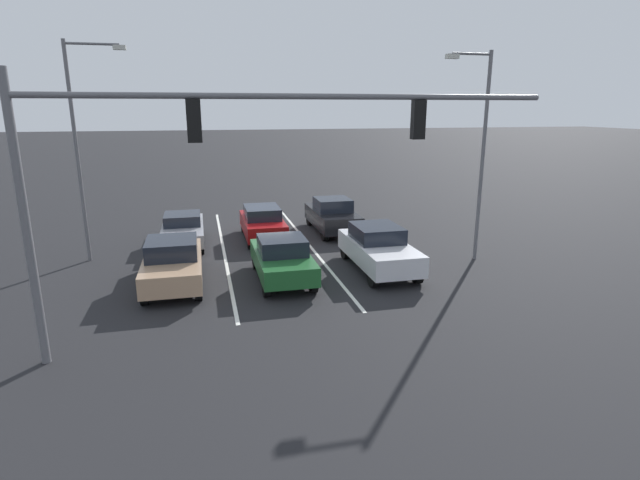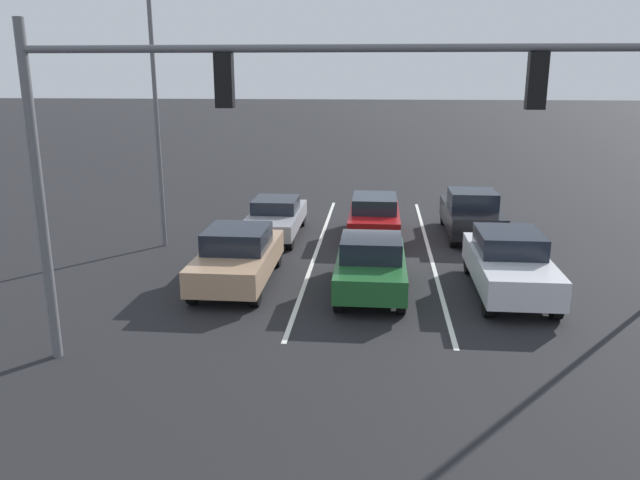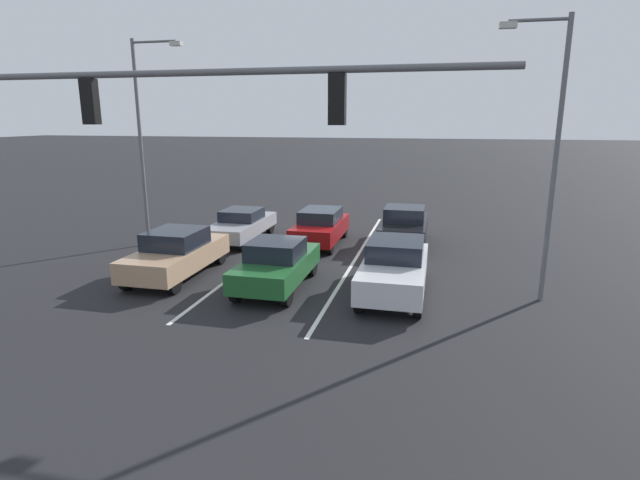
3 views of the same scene
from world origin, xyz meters
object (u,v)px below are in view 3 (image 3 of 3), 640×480
Objects in this scene: car_silver_leftlane_front at (395,267)px; car_tan_rightlane_front at (176,253)px; car_darkgreen_midlane_front at (277,264)px; traffic_signal_gantry at (101,133)px; street_lamp_right_shoulder at (145,130)px; car_gray_rightlane_second at (241,224)px; car_black_leftlane_second at (404,227)px; street_lamp_left_shoulder at (550,144)px; car_maroon_midlane_second at (320,226)px.

car_silver_leftlane_front is 7.24m from car_tan_rightlane_front.
car_darkgreen_midlane_front is 0.33× the size of traffic_signal_gantry.
car_silver_leftlane_front is 0.56× the size of street_lamp_right_shoulder.
car_black_leftlane_second reaches higher than car_gray_rightlane_second.
street_lamp_left_shoulder is at bearing -178.36° from car_tan_rightlane_front.
traffic_signal_gantry reaches higher than car_tan_rightlane_front.
street_lamp_left_shoulder is (-4.16, 5.59, 3.68)m from car_black_leftlane_second.
car_maroon_midlane_second is at bearing -103.74° from traffic_signal_gantry.
car_silver_leftlane_front is 6.51m from car_maroon_midlane_second.
street_lamp_left_shoulder is at bearing 146.46° from car_maroon_midlane_second.
street_lamp_left_shoulder is at bearing -173.93° from car_silver_leftlane_front.
car_darkgreen_midlane_front is 1.00× the size of car_maroon_midlane_second.
car_maroon_midlane_second is 3.48m from car_gray_rightlane_second.
car_tan_rightlane_front is 0.36× the size of traffic_signal_gantry.
car_tan_rightlane_front is 1.08× the size of car_darkgreen_midlane_front.
car_silver_leftlane_front is 1.01× the size of car_gray_rightlane_second.
car_maroon_midlane_second is at bearing -165.67° from street_lamp_right_shoulder.
car_silver_leftlane_front is 1.10× the size of car_maroon_midlane_second.
street_lamp_left_shoulder reaches higher than car_maroon_midlane_second.
car_black_leftlane_second is (-3.42, -0.57, 0.04)m from car_maroon_midlane_second.
car_black_leftlane_second is at bearing -118.81° from traffic_signal_gantry.
car_darkgreen_midlane_front is 7.20m from car_black_leftlane_second.
car_gray_rightlane_second is at bearing -154.28° from street_lamp_right_shoulder.
street_lamp_right_shoulder is at bearing -12.93° from street_lamp_left_shoulder.
car_darkgreen_midlane_front is (-3.64, 0.40, -0.01)m from car_tan_rightlane_front.
car_maroon_midlane_second is 0.33× the size of traffic_signal_gantry.
car_gray_rightlane_second is 0.36× the size of traffic_signal_gantry.
street_lamp_right_shoulder is (10.33, -3.72, 3.88)m from car_silver_leftlane_front.
car_darkgreen_midlane_front is (3.60, 0.29, -0.05)m from car_silver_leftlane_front.
traffic_signal_gantry is (-0.99, 10.05, 4.14)m from car_gray_rightlane_second.
car_silver_leftlane_front is 3.61m from car_darkgreen_midlane_front.
car_darkgreen_midlane_front reaches higher than car_maroon_midlane_second.
traffic_signal_gantry is at bearing 116.82° from street_lamp_right_shoulder.
street_lamp_right_shoulder is at bearing -49.45° from car_tan_rightlane_front.
street_lamp_left_shoulder is (-11.06, 4.88, 3.78)m from car_gray_rightlane_second.
car_black_leftlane_second is 11.16m from street_lamp_right_shoulder.
car_maroon_midlane_second is 3.47m from car_black_leftlane_second.
car_black_leftlane_second is (0.14, -6.02, -0.02)m from car_silver_leftlane_front.
car_black_leftlane_second is 12.93m from traffic_signal_gantry.
car_silver_leftlane_front is 0.58× the size of street_lamp_left_shoulder.
traffic_signal_gantry is (2.45, 4.45, 4.07)m from car_darkgreen_midlane_front.
car_maroon_midlane_second is at bearing -56.85° from car_silver_leftlane_front.
car_maroon_midlane_second is 0.91× the size of car_gray_rightlane_second.
street_lamp_right_shoulder is at bearing -30.81° from car_darkgreen_midlane_front.
traffic_signal_gantry is (5.92, 10.76, 4.04)m from car_black_leftlane_second.
car_black_leftlane_second reaches higher than car_darkgreen_midlane_front.
street_lamp_right_shoulder is at bearing 14.33° from car_maroon_midlane_second.
car_darkgreen_midlane_front is at bearing 89.62° from car_maroon_midlane_second.
car_darkgreen_midlane_front is at bearing 149.19° from street_lamp_right_shoulder.
car_darkgreen_midlane_front is 0.51× the size of street_lamp_right_shoulder.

